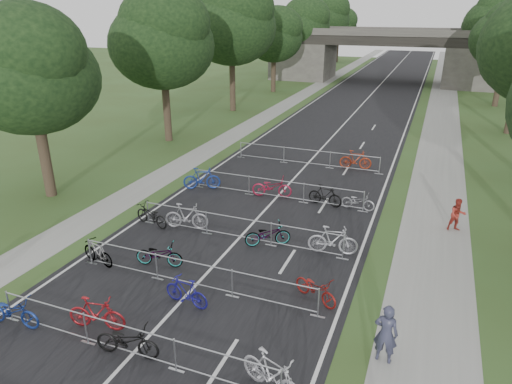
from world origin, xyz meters
TOP-DOWN VIEW (x-y plane):
  - road at (0.00, 50.00)m, footprint 11.00×140.00m
  - sidewalk_right at (8.00, 50.00)m, footprint 3.00×140.00m
  - sidewalk_left at (-7.50, 50.00)m, footprint 2.00×140.00m
  - lane_markings at (0.00, 50.00)m, footprint 0.12×140.00m
  - overpass_bridge at (0.00, 65.00)m, footprint 31.00×8.00m
  - tree_left_0 at (-11.39, 15.93)m, footprint 6.72×6.72m
  - tree_left_1 at (-11.39, 27.93)m, footprint 7.56×7.56m
  - tree_left_2 at (-11.39, 39.93)m, footprint 8.40×8.40m
  - tree_left_3 at (-11.39, 51.93)m, footprint 6.72×6.72m
  - tree_right_3 at (13.11, 51.93)m, footprint 7.17×7.17m
  - tree_left_4 at (-11.39, 63.93)m, footprint 7.56×7.56m
  - tree_right_4 at (13.11, 63.93)m, footprint 8.18×8.18m
  - tree_left_5 at (-11.39, 75.93)m, footprint 8.40×8.40m
  - tree_right_5 at (13.11, 75.93)m, footprint 6.16×6.16m
  - tree_left_6 at (-11.39, 87.93)m, footprint 6.72×6.72m
  - tree_right_6 at (13.11, 87.93)m, footprint 7.17×7.17m
  - barrier_row_2 at (0.00, 7.20)m, footprint 9.70×0.08m
  - barrier_row_3 at (0.00, 11.00)m, footprint 9.70×0.08m
  - barrier_row_4 at (0.00, 15.00)m, footprint 9.70×0.08m
  - barrier_row_5 at (0.00, 20.00)m, footprint 9.70×0.08m
  - barrier_row_6 at (0.00, 26.00)m, footprint 9.70×0.08m
  - bike_8 at (-4.30, 7.03)m, footprint 2.04×0.88m
  - bike_9 at (-1.69, 7.87)m, footprint 1.97×0.89m
  - bike_10 at (-0.08, 7.23)m, footprint 2.05×0.97m
  - bike_11 at (4.30, 7.42)m, footprint 2.16×1.31m
  - bike_12 at (-4.30, 11.09)m, footprint 1.79×0.88m
  - bike_13 at (-1.98, 11.86)m, footprint 2.00×1.04m
  - bike_14 at (0.29, 10.00)m, footprint 1.80×0.73m
  - bike_15 at (4.30, 11.85)m, footprint 1.91×1.41m
  - bike_16 at (-4.30, 14.80)m, footprint 2.08×1.17m
  - bike_17 at (-2.62, 15.14)m, footprint 2.12×1.03m
  - bike_18 at (1.39, 14.97)m, footprint 2.04×1.59m
  - bike_19 at (4.11, 15.29)m, footprint 2.12×0.93m
  - bike_20 at (-4.30, 19.80)m, footprint 2.14×1.38m
  - bike_21 at (-0.28, 20.19)m, footprint 2.24×1.18m
  - bike_22 at (2.64, 20.08)m, footprint 1.89×0.82m
  - bike_23 at (4.30, 20.19)m, footprint 1.71×0.66m
  - bike_27 at (3.06, 26.47)m, footprint 2.04×0.84m
  - pedestrian_a at (6.84, 9.75)m, footprint 0.70×0.49m
  - pedestrian_b at (8.86, 19.46)m, footprint 0.90×0.81m

SIDE VIEW (x-z plane):
  - lane_markings at x=0.00m, z-range 0.00..0.00m
  - road at x=0.00m, z-range 0.00..0.01m
  - sidewalk_right at x=8.00m, z-range 0.00..0.01m
  - sidewalk_left at x=-7.50m, z-range 0.00..0.01m
  - bike_23 at x=4.30m, z-range 0.00..0.88m
  - bike_15 at x=4.30m, z-range 0.00..0.96m
  - bike_13 at x=-1.98m, z-range 0.00..1.00m
  - bike_18 at x=1.39m, z-range 0.00..1.03m
  - bike_10 at x=-0.08m, z-range 0.00..1.03m
  - bike_16 at x=-4.30m, z-range 0.00..1.04m
  - bike_12 at x=-4.30m, z-range 0.00..1.04m
  - bike_8 at x=-4.30m, z-range 0.00..1.04m
  - bike_14 at x=0.29m, z-range 0.00..1.05m
  - barrier_row_2 at x=0.00m, z-range 0.00..1.10m
  - barrier_row_3 at x=0.00m, z-range 0.00..1.10m
  - barrier_row_4 at x=0.00m, z-range 0.00..1.10m
  - barrier_row_5 at x=0.00m, z-range 0.00..1.10m
  - barrier_row_6 at x=0.00m, z-range 0.00..1.10m
  - bike_22 at x=2.64m, z-range 0.00..1.10m
  - bike_21 at x=-0.28m, z-range 0.00..1.12m
  - bike_9 at x=-1.69m, z-range 0.00..1.14m
  - bike_27 at x=3.06m, z-range 0.00..1.19m
  - bike_17 at x=-2.62m, z-range 0.00..1.23m
  - bike_19 at x=4.11m, z-range 0.00..1.23m
  - bike_20 at x=-4.30m, z-range 0.00..1.25m
  - bike_11 at x=4.30m, z-range 0.00..1.26m
  - pedestrian_b at x=8.86m, z-range 0.00..1.54m
  - pedestrian_a at x=6.84m, z-range 0.00..1.86m
  - overpass_bridge at x=0.00m, z-range 0.01..7.06m
  - tree_right_5 at x=13.11m, z-range 1.25..10.64m
  - tree_left_0 at x=-11.39m, z-range 1.36..11.61m
  - tree_left_3 at x=-11.39m, z-range 1.36..11.61m
  - tree_left_6 at x=-11.39m, z-range 1.36..11.61m
  - tree_right_3 at x=13.11m, z-range 1.46..12.39m
  - tree_right_6 at x=13.11m, z-range 1.46..12.39m
  - tree_left_1 at x=-11.39m, z-range 1.54..13.07m
  - tree_left_4 at x=-11.39m, z-range 1.54..13.07m
  - tree_right_4 at x=13.11m, z-range 1.67..14.13m
  - tree_left_2 at x=-11.39m, z-range 1.71..14.52m
  - tree_left_5 at x=-11.39m, z-range 1.71..14.52m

